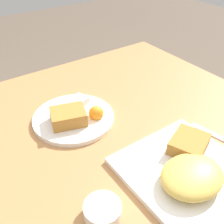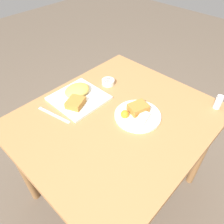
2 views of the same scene
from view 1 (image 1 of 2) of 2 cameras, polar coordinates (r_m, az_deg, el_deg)
name	(u,v)px [view 1 (image 1 of 2)]	position (r m, az deg, el deg)	size (l,w,h in m)	color
dining_table	(110,145)	(0.84, -0.41, -7.22)	(1.01, 0.88, 0.76)	#B27A47
plate_square_near	(188,169)	(0.65, 16.20, -11.77)	(0.27, 0.27, 0.06)	white
plate_oval_far	(74,116)	(0.79, -8.32, -0.90)	(0.24, 0.24, 0.05)	white
sauce_ramekin	(103,210)	(0.56, -2.08, -20.58)	(0.08, 0.08, 0.03)	white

